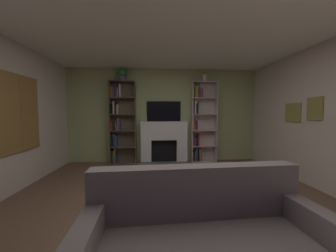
{
  "coord_description": "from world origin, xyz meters",
  "views": [
    {
      "loc": [
        -0.26,
        -2.47,
        1.32
      ],
      "look_at": [
        0.0,
        1.09,
        1.09
      ],
      "focal_mm": 20.18,
      "sensor_mm": 36.0,
      "label": 1
    }
  ],
  "objects": [
    {
      "name": "ground_plane",
      "position": [
        0.0,
        0.0,
        0.0
      ],
      "size": [
        6.54,
        6.54,
        0.0
      ],
      "primitive_type": "plane",
      "color": "brown"
    },
    {
      "name": "wall_back_accent",
      "position": [
        0.0,
        2.75,
        1.26
      ],
      "size": [
        5.26,
        0.06,
        2.53
      ],
      "primitive_type": "cube",
      "color": "#A2B076",
      "rests_on": "ground_plane"
    },
    {
      "name": "ceiling",
      "position": [
        0.0,
        0.0,
        2.56
      ],
      "size": [
        5.26,
        5.57,
        0.06
      ],
      "primitive_type": "cube",
      "color": "white",
      "rests_on": "wall_back_accent"
    },
    {
      "name": "fireplace",
      "position": [
        0.0,
        2.61,
        0.59
      ],
      "size": [
        1.35,
        0.52,
        1.11
      ],
      "color": "white",
      "rests_on": "ground_plane"
    },
    {
      "name": "tv",
      "position": [
        0.0,
        2.69,
        1.38
      ],
      "size": [
        0.91,
        0.06,
        0.54
      ],
      "primitive_type": "cube",
      "color": "black",
      "rests_on": "fireplace"
    },
    {
      "name": "bookshelf_left",
      "position": [
        -1.17,
        2.62,
        1.11
      ],
      "size": [
        0.68,
        0.28,
        2.17
      ],
      "color": "brown",
      "rests_on": "ground_plane"
    },
    {
      "name": "bookshelf_right",
      "position": [
        1.0,
        2.62,
        1.06
      ],
      "size": [
        0.68,
        0.28,
        2.17
      ],
      "color": "beige",
      "rests_on": "ground_plane"
    },
    {
      "name": "potted_plant",
      "position": [
        -1.09,
        2.57,
        2.35
      ],
      "size": [
        0.24,
        0.24,
        0.33
      ],
      "color": "#464C5F",
      "rests_on": "bookshelf_left"
    },
    {
      "name": "vase_with_flowers",
      "position": [
        1.09,
        2.57,
        2.28
      ],
      "size": [
        0.12,
        0.12,
        0.33
      ],
      "color": "beige",
      "rests_on": "bookshelf_right"
    }
  ]
}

